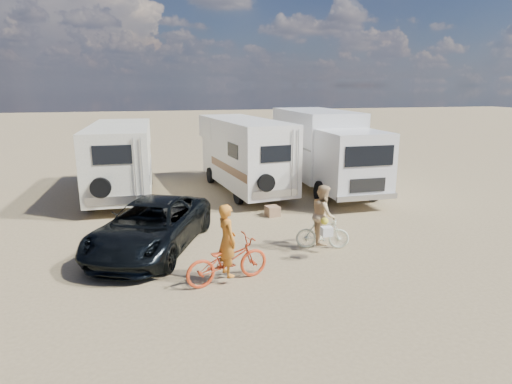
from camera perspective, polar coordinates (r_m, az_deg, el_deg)
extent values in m
plane|color=#9C855D|center=(12.08, 4.58, -7.74)|extent=(140.00, 140.00, 0.00)
imported|color=black|center=(12.23, -13.86, -4.43)|extent=(4.05, 5.44, 1.37)
imported|color=#C23B18|center=(10.04, -3.84, -9.10)|extent=(2.15, 1.19, 1.07)
imported|color=silver|center=(12.16, 8.88, -5.47)|extent=(1.55, 0.82, 0.90)
imported|color=#C27021|center=(9.92, -3.87, -7.40)|extent=(0.55, 0.71, 1.71)
imported|color=tan|center=(12.04, 8.95, -3.76)|extent=(0.83, 0.95, 1.66)
imported|color=black|center=(18.05, 11.09, 0.79)|extent=(1.59, 1.44, 0.84)
cube|color=#316398|center=(13.70, -8.32, -4.31)|extent=(0.58, 0.50, 0.39)
cube|color=#906C4C|center=(15.05, 2.22, -2.56)|extent=(0.51, 0.51, 0.35)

